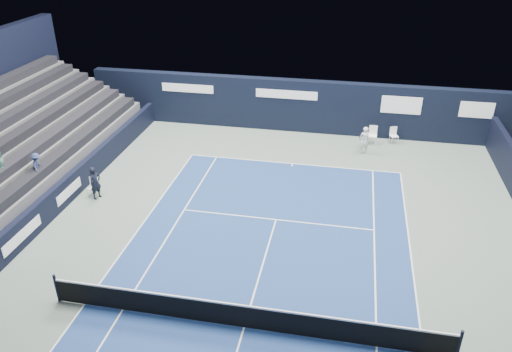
{
  "coord_description": "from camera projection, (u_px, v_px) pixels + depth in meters",
  "views": [
    {
      "loc": [
        2.64,
        -11.41,
        11.65
      ],
      "look_at": [
        -1.14,
        7.76,
        1.3
      ],
      "focal_mm": 35.0,
      "sensor_mm": 36.0,
      "label": 1
    }
  ],
  "objects": [
    {
      "name": "tennis_player",
      "position": [
        364.0,
        140.0,
        26.91
      ],
      "size": [
        0.65,
        0.88,
        1.54
      ],
      "color": "white",
      "rests_on": "ground"
    },
    {
      "name": "back_sponsor_wall",
      "position": [
        304.0,
        106.0,
        29.38
      ],
      "size": [
        26.0,
        0.63,
        3.1
      ],
      "color": "black",
      "rests_on": "ground"
    },
    {
      "name": "ground",
      "position": [
        256.0,
        287.0,
        17.53
      ],
      "size": [
        48.0,
        48.0,
        0.0
      ],
      "primitive_type": "plane",
      "color": "slate",
      "rests_on": "ground"
    },
    {
      "name": "line_judge_chair",
      "position": [
        93.0,
        185.0,
        23.03
      ],
      "size": [
        0.39,
        0.37,
        0.87
      ],
      "rotation": [
        0.0,
        0.0,
        -0.0
      ],
      "color": "silver",
      "rests_on": "ground"
    },
    {
      "name": "line_judge",
      "position": [
        95.0,
        183.0,
        22.64
      ],
      "size": [
        0.56,
        0.67,
        1.55
      ],
      "primitive_type": "imported",
      "rotation": [
        0.0,
        0.0,
        1.17
      ],
      "color": "black",
      "rests_on": "ground"
    },
    {
      "name": "folding_chair_back_a",
      "position": [
        373.0,
        134.0,
        28.16
      ],
      "size": [
        0.48,
        0.46,
        1.04
      ],
      "rotation": [
        0.0,
        0.0,
        -0.04
      ],
      "color": "white",
      "rests_on": "ground"
    },
    {
      "name": "folding_chair_back_b",
      "position": [
        394.0,
        134.0,
        28.25
      ],
      "size": [
        0.54,
        0.53,
        0.94
      ],
      "rotation": [
        0.0,
        0.0,
        0.37
      ],
      "color": "white",
      "rests_on": "ground"
    },
    {
      "name": "side_barrier_left",
      "position": [
        65.0,
        191.0,
        22.32
      ],
      "size": [
        0.33,
        22.0,
        1.2
      ],
      "color": "black",
      "rests_on": "ground"
    },
    {
      "name": "tennis_net",
      "position": [
        244.0,
        316.0,
        15.56
      ],
      "size": [
        12.9,
        0.1,
        1.1
      ],
      "color": "black",
      "rests_on": "ground"
    },
    {
      "name": "court_markings",
      "position": [
        244.0,
        327.0,
        15.79
      ],
      "size": [
        11.03,
        23.83,
        0.0
      ],
      "color": "white",
      "rests_on": "court_surface"
    },
    {
      "name": "court_surface",
      "position": [
        244.0,
        328.0,
        15.8
      ],
      "size": [
        10.97,
        23.77,
        0.01
      ],
      "primitive_type": "cube",
      "color": "navy",
      "rests_on": "ground"
    }
  ]
}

